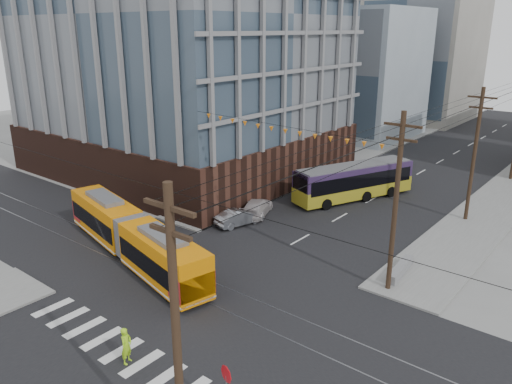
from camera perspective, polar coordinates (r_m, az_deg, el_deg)
ground at (r=28.92m, az=-11.18°, el=-14.06°), size 160.00×160.00×0.00m
office_building at (r=56.26m, az=-8.68°, el=17.02°), size 30.00×25.00×28.60m
bg_bldg_nw_near at (r=76.64m, az=10.80°, el=13.20°), size 18.00×16.00×18.00m
bg_bldg_nw_far at (r=93.50m, az=18.57°, el=14.07°), size 16.00×18.00×20.00m
utility_pole_near at (r=17.22m, az=-9.04°, el=-16.63°), size 0.30×0.30×11.00m
streetcar at (r=35.43m, az=-13.96°, el=-4.99°), size 17.18×6.16×3.29m
city_bus at (r=47.35m, az=11.13°, el=1.21°), size 7.03×12.14×3.42m
parked_car_silver at (r=40.60m, az=-1.97°, el=-2.88°), size 2.36×4.30×1.34m
parked_car_white at (r=42.72m, az=0.09°, el=-1.74°), size 3.66×5.17×1.39m
parked_car_grey at (r=48.75m, az=6.38°, el=0.68°), size 3.62×5.37×1.37m
pedestrian at (r=25.52m, az=-14.61°, el=-16.63°), size 0.65×0.80×1.88m
jersey_barrier at (r=33.94m, az=16.14°, el=-8.61°), size 1.19×3.81×0.75m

